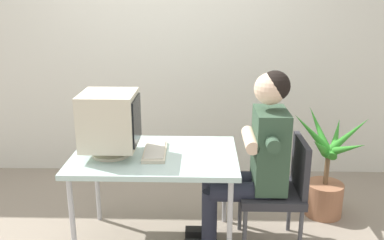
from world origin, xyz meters
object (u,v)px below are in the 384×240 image
desk (155,161)px  person_seated (255,154)px  keyboard (155,151)px  office_chair (279,186)px  crt_monitor (110,121)px  potted_plant (326,176)px

desk → person_seated: 0.70m
keyboard → office_chair: (0.89, -0.01, -0.26)m
crt_monitor → office_chair: size_ratio=0.54×
desk → potted_plant: potted_plant is taller
office_chair → person_seated: bearing=180.0°
crt_monitor → potted_plant: crt_monitor is taller
desk → keyboard: (-0.00, 0.02, 0.07)m
crt_monitor → potted_plant: size_ratio=0.49×
desk → office_chair: size_ratio=1.39×
person_seated → office_chair: bearing=-0.0°
desk → crt_monitor: crt_monitor is taller
office_chair → potted_plant: 0.67m
desk → potted_plant: (1.36, 0.47, -0.31)m
desk → office_chair: (0.88, 0.01, -0.19)m
desk → keyboard: bearing=94.0°
crt_monitor → office_chair: crt_monitor is taller
desk → person_seated: (0.70, 0.01, 0.06)m
office_chair → potted_plant: bearing=44.0°
keyboard → potted_plant: potted_plant is taller
keyboard → office_chair: office_chair is taller
person_seated → potted_plant: 0.88m
crt_monitor → potted_plant: 1.83m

